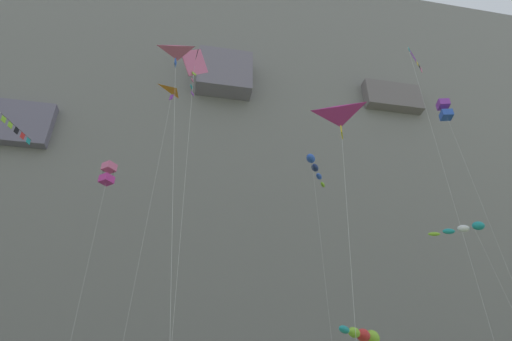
# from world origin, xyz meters

# --- Properties ---
(cliff_face) EXTENTS (180.00, 29.29, 75.88)m
(cliff_face) POSITION_xyz_m (-0.01, 59.79, 37.95)
(cliff_face) COLOR slate
(cliff_face) RESTS_ON ground
(kite_windsock_mid_right) EXTENTS (3.52, 3.31, 7.40)m
(kite_windsock_mid_right) POSITION_xyz_m (6.30, 21.45, 6.96)
(kite_windsock_mid_right) COLOR #8CCC33
(kite_windsock_mid_right) RESTS_ON ground
(kite_banner_high_right) EXTENTS (1.77, 7.28, 22.50)m
(kite_banner_high_right) POSITION_xyz_m (-17.13, 27.34, 20.95)
(kite_banner_high_right) COLOR black
(kite_banner_high_right) RESTS_ON ground
(kite_windsock_low_center) EXTENTS (4.52, 3.29, 16.19)m
(kite_windsock_low_center) POSITION_xyz_m (17.38, 25.53, 15.68)
(kite_windsock_low_center) COLOR teal
(kite_windsock_low_center) RESTS_ON ground
(kite_delta_mid_left) EXTENTS (2.44, 4.66, 20.09)m
(kite_delta_mid_left) POSITION_xyz_m (-4.83, 16.67, 19.48)
(kite_delta_mid_left) COLOR pink
(kite_delta_mid_left) RESTS_ON ground
(kite_delta_upper_right) EXTENTS (2.14, 4.76, 27.07)m
(kite_delta_upper_right) POSITION_xyz_m (-5.46, 26.95, 26.35)
(kite_delta_upper_right) COLOR orange
(kite_delta_upper_right) RESTS_ON ground
(kite_delta_upper_mid) EXTENTS (2.96, 3.39, 15.16)m
(kite_delta_upper_mid) POSITION_xyz_m (3.56, 14.92, 14.78)
(kite_delta_upper_mid) COLOR #CC3399
(kite_delta_upper_mid) RESTS_ON ground
(kite_diamond_near_cliff) EXTENTS (1.73, 1.96, 22.42)m
(kite_diamond_near_cliff) POSITION_xyz_m (-3.91, 17.45, 20.79)
(kite_diamond_near_cliff) COLOR pink
(kite_diamond_near_cliff) RESTS_ON ground
(kite_box_low_left) EXTENTS (1.85, 6.66, 22.06)m
(kite_box_low_left) POSITION_xyz_m (-10.45, 31.48, 21.09)
(kite_box_low_left) COLOR pink
(kite_box_low_left) RESTS_ON ground
(kite_windsock_upper_left) EXTENTS (4.43, 10.37, 26.53)m
(kite_windsock_upper_left) POSITION_xyz_m (9.11, 34.74, 25.88)
(kite_windsock_upper_left) COLOR blue
(kite_windsock_upper_left) RESTS_ON ground
(kite_banner_far_left) EXTENTS (4.32, 5.22, 31.29)m
(kite_banner_far_left) POSITION_xyz_m (15.13, 23.01, 28.52)
(kite_banner_far_left) COLOR black
(kite_banner_far_left) RESTS_ON ground
(kite_box_low_right) EXTENTS (1.18, 3.46, 29.06)m
(kite_box_low_right) POSITION_xyz_m (19.26, 26.14, 28.04)
(kite_box_low_right) COLOR purple
(kite_box_low_right) RESTS_ON ground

